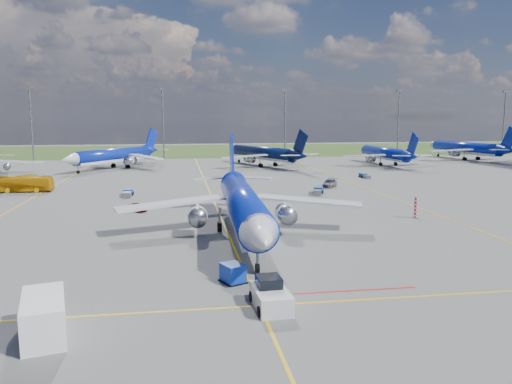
{
  "coord_description": "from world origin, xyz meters",
  "views": [
    {
      "loc": [
        -5.61,
        -53.98,
        13.57
      ],
      "look_at": [
        4.21,
        8.45,
        4.0
      ],
      "focal_mm": 35.0,
      "sensor_mm": 36.0,
      "label": 1
    }
  ],
  "objects": [
    {
      "name": "ground",
      "position": [
        0.0,
        0.0,
        0.0
      ],
      "size": [
        400.0,
        400.0,
        0.0
      ],
      "primitive_type": "plane",
      "color": "#595956",
      "rests_on": "ground"
    },
    {
      "name": "bg_jet_nnw",
      "position": [
        -22.24,
        80.87,
        0.0
      ],
      "size": [
        45.85,
        48.47,
        10.12
      ],
      "primitive_type": null,
      "rotation": [
        0.0,
        0.0,
        -0.58
      ],
      "color": "#0B22A1",
      "rests_on": "ground"
    },
    {
      "name": "bg_jet_n",
      "position": [
        17.75,
        82.32,
        0.0
      ],
      "size": [
        43.02,
        47.82,
        10.25
      ],
      "primitive_type": null,
      "rotation": [
        0.0,
        0.0,
        3.55
      ],
      "color": "#07123A",
      "rests_on": "ground"
    },
    {
      "name": "apron_bus",
      "position": [
        -33.72,
        41.1,
        1.52
      ],
      "size": [
        10.98,
        2.97,
        3.03
      ],
      "primitive_type": "imported",
      "rotation": [
        0.0,
        0.0,
        1.53
      ],
      "color": "#D5960C",
      "rests_on": "ground"
    },
    {
      "name": "service_car_a",
      "position": [
        -11.51,
        18.9,
        0.6
      ],
      "size": [
        3.13,
        3.74,
        1.21
      ],
      "primitive_type": "imported",
      "rotation": [
        0.0,
        0.0,
        0.58
      ],
      "color": "#999999",
      "rests_on": "ground"
    },
    {
      "name": "bg_jet_ene",
      "position": [
        85.05,
        92.43,
        0.0
      ],
      "size": [
        36.24,
        44.47,
        10.63
      ],
      "primitive_type": null,
      "rotation": [
        0.0,
        0.0,
        3.28
      ],
      "color": "#0B22A1",
      "rests_on": "ground"
    },
    {
      "name": "floodlight_masts",
      "position": [
        10.0,
        110.0,
        12.56
      ],
      "size": [
        202.2,
        0.5,
        22.7
      ],
      "color": "slate",
      "rests_on": "ground"
    },
    {
      "name": "baggage_tug_e",
      "position": [
        35.59,
        51.62,
        0.46
      ],
      "size": [
        1.33,
        4.39,
        0.98
      ],
      "rotation": [
        0.0,
        0.0,
        0.04
      ],
      "color": "#17528E",
      "rests_on": "ground"
    },
    {
      "name": "taxiway_lines",
      "position": [
        0.17,
        27.7,
        0.01
      ],
      "size": [
        60.25,
        160.0,
        0.02
      ],
      "color": "gold",
      "rests_on": "ground"
    },
    {
      "name": "bg_jet_ne",
      "position": [
        52.25,
        79.52,
        0.0
      ],
      "size": [
        28.94,
        37.29,
        9.52
      ],
      "primitive_type": null,
      "rotation": [
        0.0,
        0.0,
        3.18
      ],
      "color": "#0B22A1",
      "rests_on": "ground"
    },
    {
      "name": "baggage_tug_w",
      "position": [
        18.84,
        30.61,
        0.55
      ],
      "size": [
        3.05,
        5.35,
        1.17
      ],
      "rotation": [
        0.0,
        0.0,
        -0.34
      ],
      "color": "#184293",
      "rests_on": "ground"
    },
    {
      "name": "service_van",
      "position": [
        -14.09,
        -22.8,
        1.25
      ],
      "size": [
        3.73,
        6.11,
        2.5
      ],
      "primitive_type": "cube",
      "rotation": [
        0.0,
        0.0,
        0.23
      ],
      "color": "white",
      "rests_on": "ground"
    },
    {
      "name": "baggage_tug_c",
      "position": [
        -14.25,
        33.52,
        0.53
      ],
      "size": [
        1.49,
        5.07,
        1.13
      ],
      "rotation": [
        0.0,
        0.0,
        0.02
      ],
      "color": "#1B41A2",
      "rests_on": "ground"
    },
    {
      "name": "service_car_b",
      "position": [
        5.67,
        41.37,
        0.59
      ],
      "size": [
        4.29,
        2.11,
        1.17
      ],
      "primitive_type": "imported",
      "rotation": [
        0.0,
        0.0,
        1.53
      ],
      "color": "#999999",
      "rests_on": "ground"
    },
    {
      "name": "warning_post",
      "position": [
        26.0,
        8.0,
        1.5
      ],
      "size": [
        0.5,
        0.5,
        3.0
      ],
      "primitive_type": "cylinder",
      "color": "red",
      "rests_on": "ground"
    },
    {
      "name": "service_car_c",
      "position": [
        23.51,
        38.81,
        0.74
      ],
      "size": [
        4.47,
        5.43,
        1.48
      ],
      "primitive_type": "imported",
      "rotation": [
        0.0,
        0.0,
        -0.56
      ],
      "color": "#999999",
      "rests_on": "ground"
    },
    {
      "name": "grass_strip",
      "position": [
        0.0,
        150.0,
        0.0
      ],
      "size": [
        400.0,
        80.0,
        0.01
      ],
      "primitive_type": "cube",
      "color": "#2D4719",
      "rests_on": "ground"
    },
    {
      "name": "main_airliner",
      "position": [
        1.58,
        1.35,
        0.0
      ],
      "size": [
        33.1,
        42.57,
        10.84
      ],
      "primitive_type": null,
      "rotation": [
        0.0,
        0.0,
        -0.04
      ],
      "color": "#0B22A1",
      "rests_on": "ground"
    },
    {
      "name": "uld_container",
      "position": [
        -1.32,
        -14.43,
        0.77
      ],
      "size": [
        2.2,
        2.4,
        1.55
      ],
      "primitive_type": "cube",
      "rotation": [
        0.0,
        0.0,
        0.42
      ],
      "color": "#0C30B0",
      "rests_on": "ground"
    },
    {
      "name": "pushback_tug",
      "position": [
        0.73,
        -20.31,
        0.86
      ],
      "size": [
        2.53,
        6.3,
        2.12
      ],
      "rotation": [
        0.0,
        0.0,
        0.05
      ],
      "color": "silver",
      "rests_on": "ground"
    }
  ]
}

